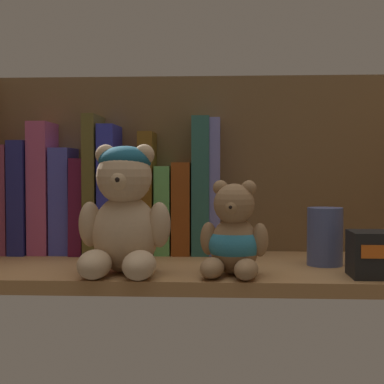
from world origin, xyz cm
name	(u,v)px	position (x,y,z in cm)	size (l,w,h in cm)	color
shelf_board	(214,270)	(0.00, 0.00, 1.00)	(79.70, 29.55, 2.00)	#9E7042
shelf_back_panel	(215,169)	(0.00, 15.38, 16.83)	(82.10, 1.20, 33.66)	brown
book_0	(10,199)	(-37.00, 12.31, 11.53)	(2.71, 12.31, 19.05)	#8F3F66
book_1	(27,197)	(-33.90, 12.31, 11.91)	(2.91, 12.93, 19.81)	navy
book_2	(46,188)	(-30.44, 12.31, 13.54)	(3.43, 11.52, 23.08)	#B54C7F
book_3	(66,200)	(-26.72, 12.31, 11.28)	(3.43, 10.95, 18.56)	#464BC1
book_4	(84,205)	(-23.59, 12.31, 10.36)	(2.27, 12.79, 16.72)	#591234
book_5	(97,185)	(-21.11, 12.31, 14.10)	(2.10, 14.62, 24.20)	brown
book_6	(112,189)	(-18.36, 12.31, 13.25)	(2.82, 13.75, 22.49)	#2D32B2
book_7	(131,210)	(-15.06, 12.31, 9.56)	(3.21, 14.87, 15.12)	red
book_8	(148,193)	(-11.91, 12.31, 12.66)	(2.52, 10.65, 21.32)	brown
book_9	(164,209)	(-9.02, 12.31, 9.70)	(2.69, 9.61, 15.40)	#63BA61
book_10	(182,208)	(-5.80, 12.31, 10.01)	(3.17, 9.88, 16.02)	#8D4015
book_11	(201,186)	(-2.43, 12.31, 13.98)	(3.00, 9.78, 23.97)	#2B635C
book_12	(216,186)	(0.27, 12.31, 13.84)	(1.81, 9.19, 23.68)	#767AD0
teddy_bear_larger	(124,212)	(-12.62, -8.87, 10.75)	(13.48, 13.69, 18.46)	tan
teddy_bear_smaller	(234,238)	(3.00, -9.22, 7.25)	(9.91, 10.58, 13.35)	#93704C
pillar_candle	(325,236)	(17.24, 0.23, 6.47)	(5.49, 5.49, 8.94)	#4C5B99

